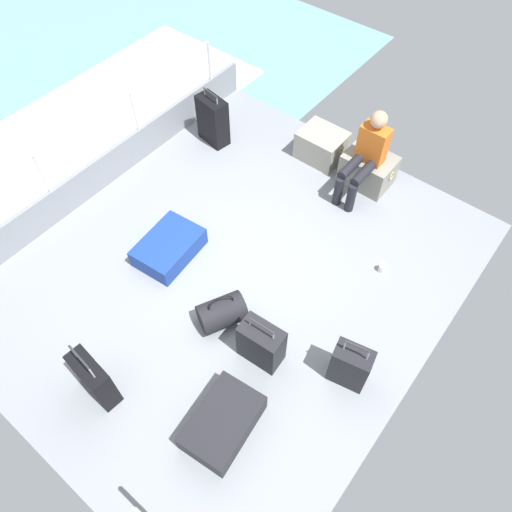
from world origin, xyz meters
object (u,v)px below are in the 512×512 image
Objects in this scene: cargo_crate_0 at (322,145)px; suitcase_2 at (94,379)px; passenger_seated at (366,154)px; suitcase_1 at (223,423)px; suitcase_4 at (350,366)px; suitcase_3 at (261,344)px; suitcase_5 at (169,247)px; duffel_bag at (222,312)px; paper_cup at (382,268)px; cargo_crate_1 at (368,169)px; suitcase_0 at (213,120)px.

cargo_crate_0 is 4.02m from suitcase_2.
passenger_seated is 1.44× the size of suitcase_2.
suitcase_1 is 1.28m from suitcase_4.
suitcase_2 is 1.11× the size of suitcase_4.
suitcase_4 is (1.96, -2.44, 0.07)m from cargo_crate_0.
suitcase_3 is 0.80× the size of suitcase_5.
duffel_bag is 5.66× the size of paper_cup.
cargo_crate_0 is 1.96m from paper_cup.
duffel_bag is at bearing -92.61° from passenger_seated.
cargo_crate_1 is 0.94× the size of suitcase_4.
suitcase_2 reaches higher than duffel_bag.
suitcase_4 is 1.39m from duffel_bag.
suitcase_2 is (-0.53, -3.81, -0.31)m from passenger_seated.
suitcase_0 reaches higher than paper_cup.
suitcase_5 is (-2.40, 0.00, -0.15)m from suitcase_4.
suitcase_0 reaches higher than suitcase_3.
paper_cup is at bearing 83.86° from suitcase_1.
duffel_bag reaches higher than suitcase_1.
suitcase_0 reaches higher than suitcase_2.
suitcase_3 is at bearing 51.74° from suitcase_2.
cargo_crate_1 is 0.84× the size of suitcase_0.
suitcase_2 is 0.96× the size of suitcase_5.
paper_cup is at bearing -51.46° from cargo_crate_1.
suitcase_2 is (-1.15, -0.47, 0.15)m from suitcase_1.
cargo_crate_1 is at bearing 99.22° from suitcase_3.
cargo_crate_1 is at bearing 64.40° from suitcase_5.
suitcase_5 is (-1.78, 1.11, -0.01)m from suitcase_1.
suitcase_0 is 1.37× the size of duffel_bag.
suitcase_3 is 1.72m from paper_cup.
suitcase_3 reaches higher than suitcase_1.
duffel_bag is (-0.11, -2.70, -0.04)m from cargo_crate_1.
suitcase_1 is at bearing -79.55° from passenger_seated.
duffel_bag is (-0.56, 0.06, -0.10)m from suitcase_3.
suitcase_5 is 2.43m from paper_cup.
suitcase_5 is (-0.63, 1.58, -0.16)m from suitcase_2.
suitcase_2 is at bearing -68.25° from suitcase_5.
suitcase_0 is 1.21× the size of suitcase_3.
suitcase_2 is (0.19, -4.02, 0.08)m from cargo_crate_0.
suitcase_4 reaches higher than suitcase_1.
cargo_crate_0 is 3.13m from suitcase_4.
suitcase_0 is 3.76m from suitcase_4.
paper_cup is at bearing 105.34° from suitcase_4.
suitcase_0 is (-1.34, -0.64, 0.14)m from cargo_crate_0.
suitcase_4 is at bearing -60.96° from passenger_seated.
suitcase_3 reaches higher than cargo_crate_1.
suitcase_0 is at bearing 133.16° from duffel_bag.
suitcase_2 is at bearing -138.27° from suitcase_4.
suitcase_1 is 1.25× the size of suitcase_3.
suitcase_2 is at bearing -157.91° from suitcase_1.
duffel_bag is at bearing -14.92° from suitcase_5.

